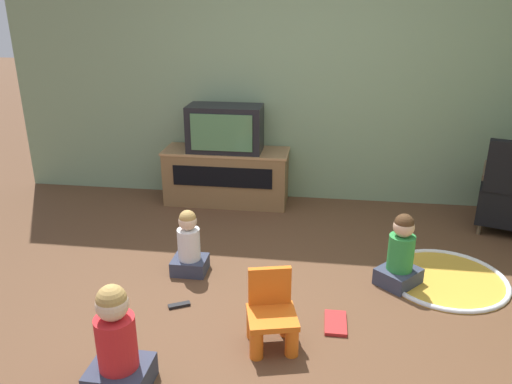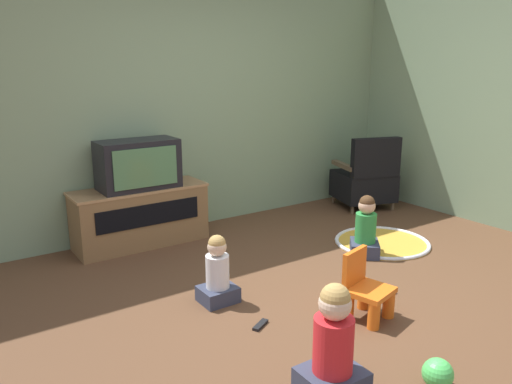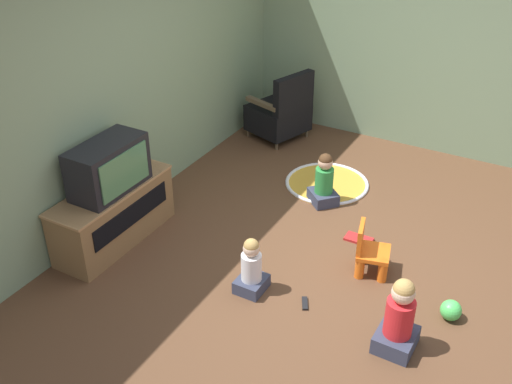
{
  "view_description": "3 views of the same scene",
  "coord_description": "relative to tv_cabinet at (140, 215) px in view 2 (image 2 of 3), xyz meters",
  "views": [
    {
      "loc": [
        0.28,
        -2.85,
        1.95
      ],
      "look_at": [
        -0.18,
        0.4,
        0.7
      ],
      "focal_mm": 35.0,
      "sensor_mm": 36.0,
      "label": 1
    },
    {
      "loc": [
        -2.37,
        -2.48,
        1.7
      ],
      "look_at": [
        -0.26,
        0.58,
        0.74
      ],
      "focal_mm": 35.0,
      "sensor_mm": 36.0,
      "label": 2
    },
    {
      "loc": [
        -4.07,
        -1.5,
        3.3
      ],
      "look_at": [
        -0.46,
        0.53,
        0.8
      ],
      "focal_mm": 42.0,
      "sensor_mm": 36.0,
      "label": 3
    }
  ],
  "objects": [
    {
      "name": "toy_ball",
      "position": [
        0.46,
        -3.0,
        -0.21
      ],
      "size": [
        0.17,
        0.17,
        0.17
      ],
      "color": "#4CCC59",
      "rests_on": "ground_plane"
    },
    {
      "name": "child_watching_left",
      "position": [
        -0.0,
        -1.46,
        -0.07
      ],
      "size": [
        0.26,
        0.23,
        0.51
      ],
      "rotation": [
        0.0,
        0.0,
        -0.0
      ],
      "color": "#33384C",
      "rests_on": "ground_plane"
    },
    {
      "name": "book",
      "position": [
        1.11,
        -1.99,
        -0.28
      ],
      "size": [
        0.14,
        0.26,
        0.02
      ],
      "rotation": [
        0.0,
        0.0,
        1.58
      ],
      "color": "#B22323",
      "rests_on": "ground_plane"
    },
    {
      "name": "play_mat",
      "position": [
        1.93,
        -1.31,
        -0.28
      ],
      "size": [
        0.91,
        0.91,
        0.04
      ],
      "color": "gold",
      "rests_on": "ground_plane"
    },
    {
      "name": "television",
      "position": [
        -0.0,
        -0.02,
        0.5
      ],
      "size": [
        0.73,
        0.37,
        0.46
      ],
      "color": "black",
      "rests_on": "tv_cabinet"
    },
    {
      "name": "remote_control",
      "position": [
        0.05,
        -1.93,
        -0.28
      ],
      "size": [
        0.15,
        0.11,
        0.02
      ],
      "rotation": [
        0.0,
        0.0,
        0.48
      ],
      "color": "black",
      "rests_on": "ground_plane"
    },
    {
      "name": "child_watching_right",
      "position": [
        -0.04,
        -2.72,
        -0.02
      ],
      "size": [
        0.33,
        0.29,
        0.63
      ],
      "rotation": [
        0.0,
        0.0,
        -0.02
      ],
      "color": "#33384C",
      "rests_on": "ground_plane"
    },
    {
      "name": "wall_back",
      "position": [
        0.56,
        0.3,
        1.09
      ],
      "size": [
        5.72,
        0.12,
        2.77
      ],
      "color": "gray",
      "rests_on": "ground_plane"
    },
    {
      "name": "ground_plane",
      "position": [
        0.7,
        -1.9,
        -0.29
      ],
      "size": [
        30.0,
        30.0,
        0.0
      ],
      "primitive_type": "plane",
      "color": "brown"
    },
    {
      "name": "child_watching_center",
      "position": [
        1.57,
        -1.42,
        -0.05
      ],
      "size": [
        0.38,
        0.38,
        0.56
      ],
      "rotation": [
        0.0,
        0.0,
        0.84
      ],
      "color": "#33384C",
      "rests_on": "ground_plane"
    },
    {
      "name": "yellow_kid_chair",
      "position": [
        0.72,
        -2.23,
        -0.11
      ],
      "size": [
        0.35,
        0.34,
        0.47
      ],
      "rotation": [
        0.0,
        0.0,
        0.25
      ],
      "color": "orange",
      "rests_on": "ground_plane"
    },
    {
      "name": "black_armchair",
      "position": [
        2.71,
        -0.33,
        0.05
      ],
      "size": [
        0.78,
        0.76,
        0.88
      ],
      "rotation": [
        0.0,
        0.0,
        2.83
      ],
      "color": "brown",
      "rests_on": "ground_plane"
    },
    {
      "name": "tv_cabinet",
      "position": [
        0.0,
        0.0,
        0.0
      ],
      "size": [
        1.26,
        0.45,
        0.56
      ],
      "color": "brown",
      "rests_on": "ground_plane"
    }
  ]
}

